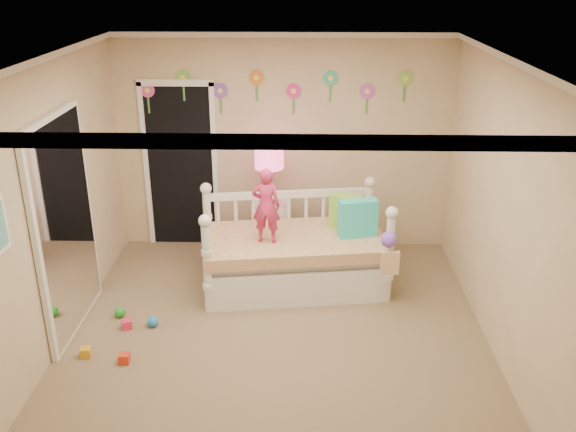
{
  "coord_description": "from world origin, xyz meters",
  "views": [
    {
      "loc": [
        0.24,
        -4.89,
        3.31
      ],
      "look_at": [
        0.1,
        0.6,
        1.05
      ],
      "focal_mm": 38.45,
      "sensor_mm": 36.0,
      "label": 1
    }
  ],
  "objects_px": {
    "daybed": "(294,240)",
    "nightstand": "(270,229)",
    "table_lamp": "(269,163)",
    "child": "(266,206)"
  },
  "relations": [
    {
      "from": "nightstand",
      "to": "table_lamp",
      "type": "distance_m",
      "value": 0.84
    },
    {
      "from": "child",
      "to": "table_lamp",
      "type": "relative_size",
      "value": 1.09
    },
    {
      "from": "daybed",
      "to": "nightstand",
      "type": "relative_size",
      "value": 2.83
    },
    {
      "from": "daybed",
      "to": "table_lamp",
      "type": "distance_m",
      "value": 1.02
    },
    {
      "from": "daybed",
      "to": "child",
      "type": "relative_size",
      "value": 2.44
    },
    {
      "from": "daybed",
      "to": "child",
      "type": "xyz_separation_m",
      "value": [
        -0.29,
        -0.16,
        0.46
      ]
    },
    {
      "from": "daybed",
      "to": "nightstand",
      "type": "bearing_deg",
      "value": 104.69
    },
    {
      "from": "child",
      "to": "nightstand",
      "type": "xyz_separation_m",
      "value": [
        -0.01,
        0.88,
        -0.65
      ]
    },
    {
      "from": "daybed",
      "to": "child",
      "type": "bearing_deg",
      "value": -159.49
    },
    {
      "from": "daybed",
      "to": "table_lamp",
      "type": "height_order",
      "value": "table_lamp"
    }
  ]
}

